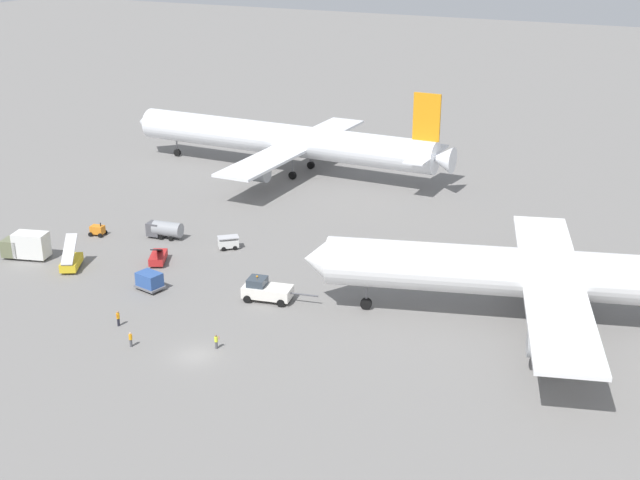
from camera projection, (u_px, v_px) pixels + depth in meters
name	position (u px, v px, depth m)	size (l,w,h in m)	color
ground_plane	(196.00, 355.00, 84.31)	(600.00, 600.00, 0.00)	slate
airliner_at_gate_left	(285.00, 140.00, 143.00)	(60.31, 42.57, 15.74)	white
airliner_being_pushed	(536.00, 274.00, 89.43)	(48.66, 40.34, 16.27)	white
pushback_tug	(266.00, 290.00, 96.09)	(8.88, 3.87, 2.91)	white
gse_belt_loader_portside	(158.00, 257.00, 106.46)	(3.44, 4.94, 3.02)	red
gse_gpu_cart_small	(98.00, 230.00, 115.72)	(2.35, 1.94, 1.90)	orange
gse_baggage_cart_near_cluster	(228.00, 243.00, 111.03)	(3.09, 2.98, 1.71)	silver
gse_stair_truck_yellow	(71.00, 261.00, 104.71)	(3.95, 4.90, 4.06)	gold
gse_fuel_bowser_stubby	(164.00, 229.00, 114.51)	(5.11, 2.54, 2.40)	gray
gse_container_dolly_flat	(150.00, 281.00, 98.71)	(3.56, 2.77, 2.15)	slate
gse_catering_truck_tall	(26.00, 245.00, 107.63)	(6.28, 3.95, 3.50)	#666B4C
ground_crew_ramp_agent_by_cones	(216.00, 341.00, 85.40)	(0.42, 0.41, 1.54)	#4C4C51
ground_crew_wing_walker_right	(118.00, 318.00, 90.09)	(0.36, 0.49, 1.74)	black
ground_crew_marshaller_foreground	(131.00, 339.00, 85.77)	(0.36, 0.36, 1.62)	#4C4C51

